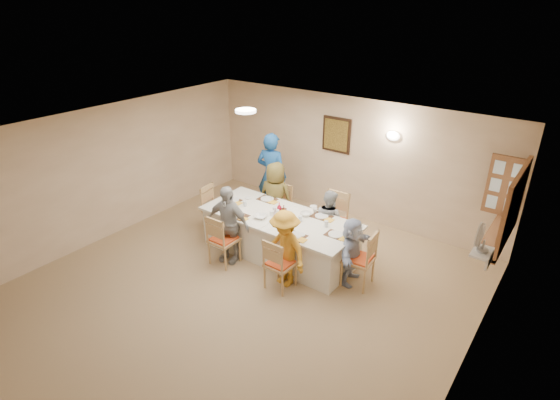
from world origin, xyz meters
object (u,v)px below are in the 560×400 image
Objects in this scene: chair_left_end at (216,208)px; condiment_ketchup at (279,209)px; dining_table at (280,235)px; chair_right_end at (358,258)px; chair_back_left at (279,207)px; chair_front_right at (280,263)px; serving_hatch at (513,207)px; diner_front_left at (228,224)px; chair_back_right at (332,221)px; desk_fan at (482,241)px; caregiver at (272,175)px; diner_right_end at (351,251)px; chair_front_left at (224,239)px; diner_back_right at (329,220)px; diner_front_right at (285,249)px; diner_back_left at (275,197)px.

condiment_ketchup is at bearing -97.19° from chair_left_end.
chair_right_end is at bearing 0.00° from dining_table.
chair_front_right reaches higher than chair_back_left.
serving_hatch is 1.66× the size of chair_front_right.
dining_table is at bearing 39.92° from diner_front_left.
chair_back_right is 1.60m from chair_front_right.
chair_left_end is 1.58m from condiment_ketchup.
desk_fan is 1.25× the size of condiment_ketchup.
chair_left_end reaches higher than dining_table.
serving_hatch is 3.50m from chair_front_right.
chair_right_end is at bearing 147.10° from caregiver.
diner_right_end is at bearing 170.57° from desk_fan.
dining_table is at bearing -57.57° from chair_back_left.
diner_front_left is at bearing -156.65° from serving_hatch.
chair_front_right is (1.20, 0.00, -0.02)m from chair_front_left.
serving_hatch is 1.63× the size of chair_left_end.
serving_hatch is 3.72m from dining_table.
serving_hatch is at bearing -70.15° from diner_right_end.
chair_front_left is at bearing 61.24° from diner_back_right.
diner_back_right is at bearing 159.74° from desk_fan.
diner_right_end reaches higher than chair_front_left.
diner_back_right is (2.15, 0.68, 0.12)m from chair_left_end.
serving_hatch is 6.27× the size of condiment_ketchup.
chair_back_right is 1.73m from caregiver.
diner_right_end is at bearing 150.61° from diner_back_right.
diner_back_right is (-0.95, 0.68, 0.09)m from chair_right_end.
chair_back_left is at bearing -115.05° from chair_right_end.
diner_front_right is at bearing -172.10° from desk_fan.
caregiver is at bearing 164.70° from chair_back_right.
serving_hatch is at bearing 17.09° from dining_table.
diner_back_left is at bearing 10.28° from diner_back_right.
dining_table is 1.00m from chair_back_left.
desk_fan reaches higher than diner_back_left.
chair_front_left is 0.83× the size of diner_right_end.
chair_front_left is at bearing -124.95° from condiment_ketchup.
condiment_ketchup reaches higher than dining_table.
desk_fan is at bearing 152.33° from caregiver.
dining_table is at bearing 174.62° from desk_fan.
chair_back_right is 4.32× the size of condiment_ketchup.
chair_left_end is 0.71× the size of diner_front_right.
dining_table is 1.01m from chair_back_right.
dining_table is at bearing -162.91° from serving_hatch.
dining_table is 1.99× the size of diner_front_left.
chair_left_end is (-2.15, 0.80, 0.01)m from chair_front_right.
caregiver reaches higher than diner_back_right.
serving_hatch is at bearing -86.12° from chair_left_end.
chair_front_right is at bearing 179.37° from chair_front_left.
serving_hatch is at bearing 43.36° from diner_front_right.
diner_front_right is (0.60, -0.68, 0.27)m from dining_table.
chair_left_end is 1.19m from diner_front_left.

